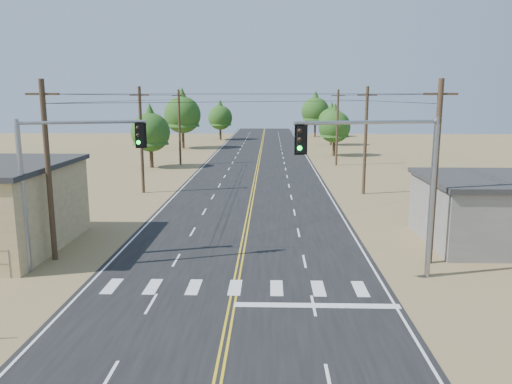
{
  "coord_description": "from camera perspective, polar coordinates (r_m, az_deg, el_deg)",
  "views": [
    {
      "loc": [
        1.66,
        -14.67,
        9.06
      ],
      "look_at": [
        0.82,
        14.35,
        3.5
      ],
      "focal_mm": 35.0,
      "sensor_mm": 36.0,
      "label": 1
    }
  ],
  "objects": [
    {
      "name": "signal_mast_left",
      "position": [
        27.74,
        -21.56,
        2.47
      ],
      "size": [
        6.17,
        2.2,
        7.98
      ],
      "rotation": [
        0.0,
        0.0,
        0.31
      ],
      "color": "gray",
      "rests_on": "ground"
    },
    {
      "name": "utility_pole_left_near",
      "position": [
        29.58,
        -22.66,
        2.34
      ],
      "size": [
        1.8,
        0.3,
        10.0
      ],
      "color": "#4C3826",
      "rests_on": "ground"
    },
    {
      "name": "tree_right_mid",
      "position": [
        95.79,
        8.61,
        8.3
      ],
      "size": [
        4.91,
        4.91,
        8.19
      ],
      "color": "#3F2D1E",
      "rests_on": "ground"
    },
    {
      "name": "utility_pole_left_mid",
      "position": [
        48.39,
        -12.97,
        5.9
      ],
      "size": [
        1.8,
        0.3,
        10.0
      ],
      "color": "#4C3826",
      "rests_on": "ground"
    },
    {
      "name": "road",
      "position": [
        45.61,
        -0.46,
        -0.6
      ],
      "size": [
        15.0,
        200.0,
        0.02
      ],
      "primitive_type": "cube",
      "color": "black",
      "rests_on": "ground"
    },
    {
      "name": "tree_left_near",
      "position": [
        65.77,
        -11.98,
        7.14
      ],
      "size": [
        4.98,
        4.98,
        8.3
      ],
      "color": "#3F2D1E",
      "rests_on": "ground"
    },
    {
      "name": "tree_left_far",
      "position": [
        106.85,
        -4.12,
        8.76
      ],
      "size": [
        5.12,
        5.12,
        8.53
      ],
      "color": "#3F2D1E",
      "rests_on": "ground"
    },
    {
      "name": "tree_right_near",
      "position": [
        78.26,
        8.97,
        7.74
      ],
      "size": [
        4.91,
        4.91,
        8.18
      ],
      "color": "#3F2D1E",
      "rests_on": "ground"
    },
    {
      "name": "utility_pole_left_far",
      "position": [
        67.89,
        -8.74,
        7.39
      ],
      "size": [
        1.8,
        0.3,
        10.0
      ],
      "color": "#4C3826",
      "rests_on": "ground"
    },
    {
      "name": "utility_pole_right_mid",
      "position": [
        47.67,
        12.4,
        5.85
      ],
      "size": [
        1.8,
        0.3,
        10.0
      ],
      "color": "#4C3826",
      "rests_on": "ground"
    },
    {
      "name": "utility_pole_right_near",
      "position": [
        28.37,
        19.8,
        2.21
      ],
      "size": [
        1.8,
        0.3,
        10.0
      ],
      "color": "#4C3826",
      "rests_on": "ground"
    },
    {
      "name": "utility_pole_right_far",
      "position": [
        67.37,
        9.27,
        7.35
      ],
      "size": [
        1.8,
        0.3,
        10.0
      ],
      "color": "#4C3826",
      "rests_on": "ground"
    },
    {
      "name": "tree_right_far",
      "position": [
        115.43,
        6.81,
        9.46
      ],
      "size": [
        6.29,
        6.29,
        10.48
      ],
      "color": "#3F2D1E",
      "rests_on": "ground"
    },
    {
      "name": "tree_left_mid",
      "position": [
        89.65,
        -8.41,
        9.14
      ],
      "size": [
        6.44,
        6.44,
        10.74
      ],
      "color": "#3F2D1E",
      "rests_on": "ground"
    },
    {
      "name": "ground",
      "position": [
        17.33,
        -4.38,
        -20.73
      ],
      "size": [
        220.0,
        220.0,
        0.0
      ],
      "primitive_type": "plane",
      "color": "#91744E",
      "rests_on": "ground"
    },
    {
      "name": "signal_mast_right",
      "position": [
        24.92,
        15.51,
        2.31
      ],
      "size": [
        7.15,
        2.24,
        8.11
      ],
      "rotation": [
        0.0,
        0.0,
        0.26
      ],
      "color": "gray",
      "rests_on": "ground"
    }
  ]
}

